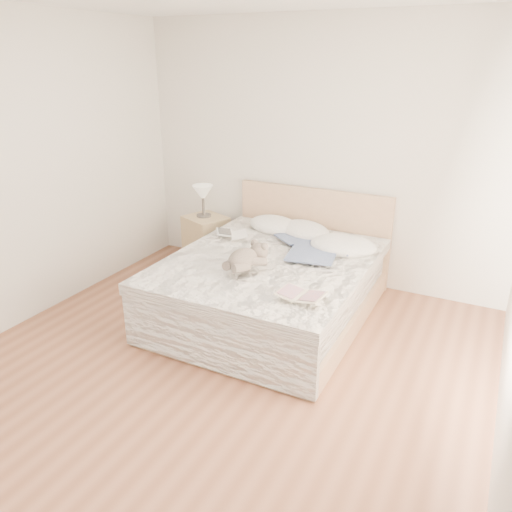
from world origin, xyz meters
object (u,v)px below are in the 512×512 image
table_lamp (203,194)px  teddy_bear (243,267)px  nightstand (206,240)px  photo_book (232,234)px  childrens_book (301,295)px  bed (273,284)px

table_lamp → teddy_bear: (1.22, -1.29, -0.17)m
nightstand → photo_book: 0.94m
table_lamp → nightstand: bearing=-26.1°
childrens_book → bed: bearing=132.1°
bed → childrens_book: (0.56, -0.72, 0.32)m
bed → childrens_book: size_ratio=6.08×
bed → photo_book: bed is taller
bed → table_lamp: 1.61m
bed → childrens_book: 0.97m
nightstand → childrens_book: 2.39m
teddy_bear → childrens_book: bearing=-8.0°
nightstand → photo_book: bearing=-39.6°
bed → childrens_book: bearing=-51.8°
bed → teddy_bear: (-0.06, -0.47, 0.34)m
photo_book → childrens_book: photo_book is taller
photo_book → childrens_book: 1.50m
nightstand → photo_book: (0.67, -0.55, 0.35)m
nightstand → childrens_book: childrens_book is taller
bed → table_lamp: bed is taller
teddy_bear → bed: bearing=95.5°
bed → teddy_bear: bearing=-97.7°
childrens_book → teddy_bear: 0.67m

